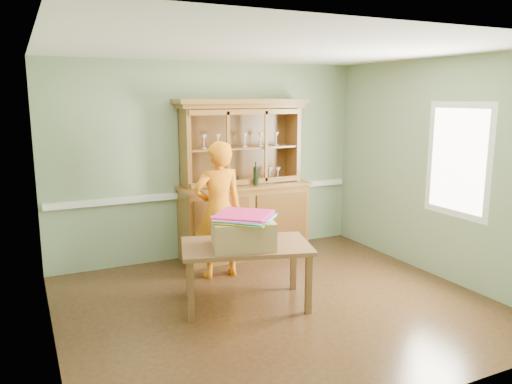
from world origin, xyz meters
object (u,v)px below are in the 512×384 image
cardboard_box (243,234)px  person (218,210)px  dining_table (246,251)px  china_hutch (243,202)px

cardboard_box → person: (0.12, 1.01, 0.03)m
dining_table → person: bearing=103.1°
china_hutch → cardboard_box: china_hutch is taller
china_hutch → cardboard_box: (-0.75, -1.67, 0.05)m
dining_table → cardboard_box: size_ratio=2.44×
dining_table → china_hutch: bearing=83.0°
dining_table → person: (0.05, 0.93, 0.26)m
cardboard_box → china_hutch: bearing=65.7°
person → dining_table: bearing=88.8°
cardboard_box → person: size_ratio=0.37×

